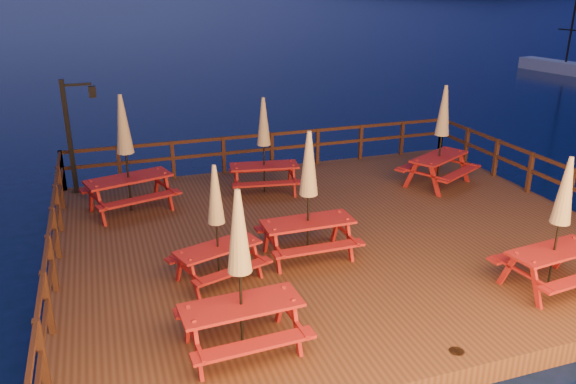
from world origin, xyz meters
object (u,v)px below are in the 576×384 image
(lamp_post, at_px, (74,126))
(picnic_table_1, at_px, (264,144))
(picnic_table_0, at_px, (308,194))
(picnic_table_2, at_px, (240,270))
(sailboat, at_px, (571,69))

(lamp_post, distance_m, picnic_table_1, 4.88)
(picnic_table_0, height_order, picnic_table_1, picnic_table_0)
(lamp_post, relative_size, picnic_table_0, 1.14)
(picnic_table_1, bearing_deg, picnic_table_0, -83.99)
(picnic_table_0, distance_m, picnic_table_2, 3.27)
(picnic_table_0, xyz_separation_m, picnic_table_1, (0.23, 3.86, -0.05))
(lamp_post, height_order, sailboat, sailboat)
(sailboat, xyz_separation_m, picnic_table_2, (-27.59, -21.84, 1.38))
(picnic_table_0, distance_m, picnic_table_1, 3.87)
(sailboat, bearing_deg, lamp_post, -163.26)
(lamp_post, distance_m, picnic_table_2, 8.36)
(sailboat, distance_m, picnic_table_0, 32.04)
(picnic_table_0, xyz_separation_m, picnic_table_2, (-2.03, -2.56, -0.02))
(sailboat, height_order, picnic_table_1, sailboat)
(lamp_post, relative_size, sailboat, 0.27)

